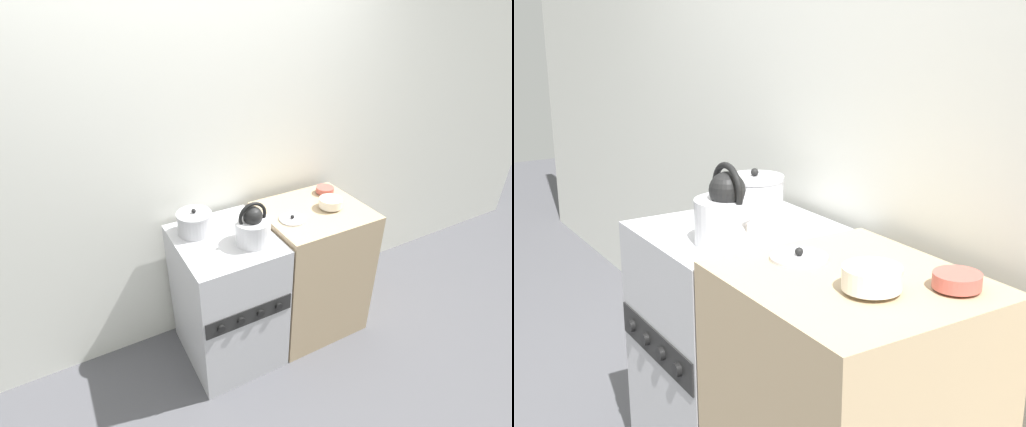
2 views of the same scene
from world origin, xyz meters
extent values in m
cube|color=silver|center=(0.00, 0.70, 1.25)|extent=(7.00, 0.06, 2.50)
cube|color=#B2B2B7|center=(0.00, 0.31, 0.46)|extent=(0.57, 0.63, 0.92)
cube|color=black|center=(0.00, 0.00, 0.57)|extent=(0.55, 0.01, 0.11)
cylinder|color=black|center=(-0.19, -0.01, 0.57)|extent=(0.04, 0.02, 0.04)
cylinder|color=black|center=(-0.06, -0.01, 0.57)|extent=(0.04, 0.02, 0.04)
cylinder|color=black|center=(0.06, -0.01, 0.57)|extent=(0.04, 0.02, 0.04)
cylinder|color=black|center=(0.19, -0.01, 0.57)|extent=(0.04, 0.02, 0.04)
cylinder|color=silver|center=(0.13, 0.20, 0.99)|extent=(0.21, 0.21, 0.14)
sphere|color=black|center=(0.13, 0.20, 1.09)|extent=(0.11, 0.11, 0.11)
torus|color=black|center=(0.13, 0.20, 1.09)|extent=(0.17, 0.02, 0.17)
cone|color=silver|center=(0.23, 0.20, 1.01)|extent=(0.10, 0.05, 0.08)
cylinder|color=#B2B2B7|center=(-0.13, 0.45, 0.98)|extent=(0.20, 0.20, 0.12)
cylinder|color=#B2B2B7|center=(-0.13, 0.45, 1.05)|extent=(0.21, 0.21, 0.01)
sphere|color=black|center=(-0.13, 0.45, 1.07)|extent=(0.03, 0.03, 0.03)
cylinder|color=beige|center=(0.73, 0.27, 0.95)|extent=(0.07, 0.07, 0.01)
cylinder|color=beige|center=(0.73, 0.27, 0.99)|extent=(0.15, 0.15, 0.06)
cylinder|color=#B75147|center=(0.83, 0.46, 0.95)|extent=(0.06, 0.06, 0.01)
cylinder|color=#B75147|center=(0.83, 0.46, 0.98)|extent=(0.12, 0.12, 0.04)
cylinder|color=#B2B2B7|center=(0.44, 0.26, 0.95)|extent=(0.16, 0.16, 0.01)
sphere|color=black|center=(0.44, 0.26, 0.97)|extent=(0.02, 0.02, 0.02)
camera|label=1|loc=(-0.77, -1.50, 2.21)|focal=28.00mm
camera|label=2|loc=(1.98, -0.81, 1.62)|focal=50.00mm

